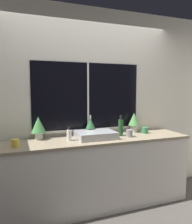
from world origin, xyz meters
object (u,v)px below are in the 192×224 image
Objects in this scene: mug_green at (145,130)px; potted_plant_center at (90,125)px; sink at (96,135)px; potted_plant_right at (134,121)px; bottle_tall at (121,127)px; potted_plant_left at (38,126)px; mug_grey at (129,133)px; mug_yellow at (15,143)px; soap_bottle at (69,135)px.

potted_plant_center is at bearing 170.74° from mug_green.
potted_plant_right is (0.68, 0.18, 0.12)m from sink.
potted_plant_left is at bearing 171.50° from bottle_tall.
mug_grey reaches higher than mug_yellow.
potted_plant_left is at bearing 165.55° from sink.
potted_plant_right is 3.26× the size of mug_yellow.
bottle_tall reaches higher than soap_bottle.
bottle_tall is (0.39, -0.16, -0.02)m from potted_plant_center.
mug_yellow is at bearing -170.32° from potted_plant_right.
potted_plant_center is 2.64× the size of mug_green.
mug_grey reaches higher than mug_green.
mug_grey is 1.10× the size of mug_yellow.
mug_grey is 0.36m from mug_green.
potted_plant_left is 1.51m from mug_green.
potted_plant_left reaches higher than soap_bottle.
mug_green and mug_yellow have the same top height.
potted_plant_center is at bearing 157.22° from bottle_tall.
potted_plant_left reaches higher than mug_green.
sink is 0.79m from mug_green.
potted_plant_left is 1.20× the size of potted_plant_center.
mug_yellow is (-0.64, -0.09, -0.03)m from soap_bottle.
potted_plant_left is at bearing 180.00° from potted_plant_right.
potted_plant_right reaches higher than mug_green.
bottle_tall is (1.09, -0.16, -0.05)m from potted_plant_left.
mug_green is at bearing 4.48° from bottle_tall.
potted_plant_left is 3.30× the size of mug_yellow.
mug_yellow is at bearing -134.86° from potted_plant_left.
potted_plant_left is 1.02× the size of bottle_tall.
bottle_tall reaches higher than mug_grey.
sink is 1.77× the size of bottle_tall.
potted_plant_right is (0.69, -0.00, 0.03)m from potted_plant_center.
potted_plant_center is 1.39× the size of soap_bottle.
bottle_tall is 0.15m from mug_grey.
potted_plant_right reaches higher than mug_grey.
sink is 0.36m from soap_bottle.
bottle_tall is (0.74, 0.04, 0.05)m from soap_bottle.
potted_plant_left is 1.20m from mug_grey.
sink is 0.38m from bottle_tall.
mug_green is (0.11, -0.13, -0.12)m from potted_plant_right.
bottle_tall is at bearing 5.12° from mug_yellow.
bottle_tall reaches higher than sink.
potted_plant_right is at bearing 28.29° from bottle_tall.
bottle_tall is at bearing -151.71° from potted_plant_right.
mug_grey is at bearing -129.97° from potted_plant_right.
bottle_tall is at bearing -175.52° from mug_green.
bottle_tall is 3.12× the size of mug_green.
bottle_tall reaches higher than potted_plant_center.
sink reaches higher than soap_bottle.
potted_plant_center is 2.75× the size of mug_yellow.
potted_plant_right is 0.37m from mug_grey.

